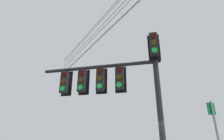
{
  "coord_description": "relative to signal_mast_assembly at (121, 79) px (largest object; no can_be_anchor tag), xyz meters",
  "views": [
    {
      "loc": [
        -5.54,
        -3.86,
        1.97
      ],
      "look_at": [
        -1.32,
        0.89,
        4.46
      ],
      "focal_mm": 28.08,
      "sensor_mm": 36.0,
      "label": 1
    }
  ],
  "objects": [
    {
      "name": "signal_mast_assembly",
      "position": [
        0.0,
        0.0,
        0.0
      ],
      "size": [
        3.14,
        4.18,
        5.71
      ],
      "color": "black",
      "rests_on": "ground"
    }
  ]
}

